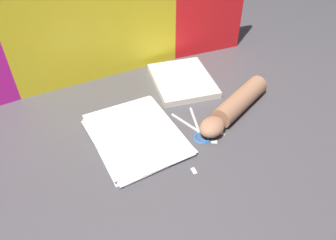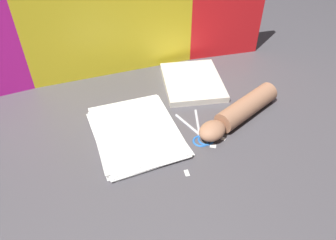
% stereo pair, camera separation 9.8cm
% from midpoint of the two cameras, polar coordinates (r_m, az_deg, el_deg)
% --- Properties ---
extents(ground_plane, '(6.00, 6.00, 0.00)m').
position_cam_midpoint_polar(ground_plane, '(1.04, 0.25, -1.47)').
color(ground_plane, '#4C494F').
extents(backdrop_panel_left, '(0.50, 0.07, 0.51)m').
position_cam_midpoint_polar(backdrop_panel_left, '(1.18, -21.50, 15.84)').
color(backdrop_panel_left, '#D81E9E').
rests_on(backdrop_panel_left, ground_plane).
extents(backdrop_panel_center, '(0.64, 0.03, 0.48)m').
position_cam_midpoint_polar(backdrop_panel_center, '(1.21, -7.36, 17.93)').
color(backdrop_panel_center, yellow).
rests_on(backdrop_panel_center, ground_plane).
extents(backdrop_panel_right, '(0.52, 0.07, 0.43)m').
position_cam_midpoint_polar(backdrop_panel_right, '(1.32, 7.91, 18.87)').
color(backdrop_panel_right, red).
rests_on(backdrop_panel_right, ground_plane).
extents(paper_stack, '(0.27, 0.33, 0.02)m').
position_cam_midpoint_polar(paper_stack, '(1.01, -2.83, -2.33)').
color(paper_stack, white).
rests_on(paper_stack, ground_plane).
extents(book_closed, '(0.25, 0.29, 0.02)m').
position_cam_midpoint_polar(book_closed, '(1.23, 6.57, 6.55)').
color(book_closed, silver).
rests_on(book_closed, ground_plane).
extents(scissors, '(0.08, 0.18, 0.01)m').
position_cam_midpoint_polar(scissors, '(1.02, 8.24, -2.42)').
color(scissors, silver).
rests_on(scissors, ground_plane).
extents(hand_forearm, '(0.34, 0.20, 0.07)m').
position_cam_midpoint_polar(hand_forearm, '(1.08, 14.91, 1.32)').
color(hand_forearm, '#A87556').
rests_on(hand_forearm, ground_plane).
extents(paper_scrap_near, '(0.02, 0.02, 0.00)m').
position_cam_midpoint_polar(paper_scrap_near, '(1.03, 12.22, -3.27)').
color(paper_scrap_near, white).
rests_on(paper_scrap_near, ground_plane).
extents(paper_scrap_mid, '(0.02, 0.02, 0.00)m').
position_cam_midpoint_polar(paper_scrap_mid, '(1.00, 10.64, -4.58)').
color(paper_scrap_mid, white).
rests_on(paper_scrap_mid, ground_plane).
extents(paper_scrap_far, '(0.01, 0.02, 0.00)m').
position_cam_midpoint_polar(paper_scrap_far, '(0.91, 6.40, -9.28)').
color(paper_scrap_far, white).
rests_on(paper_scrap_far, ground_plane).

